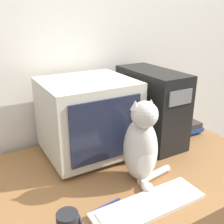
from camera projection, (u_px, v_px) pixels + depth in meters
wall_back at (87, 48)px, 1.58m from camera, size 7.00×0.05×2.50m
desk at (131, 219)px, 1.48m from camera, size 1.35×0.90×0.71m
crt_monitor at (88, 117)px, 1.39m from camera, size 0.46×0.42×0.41m
computer_tower at (151, 106)px, 1.54m from camera, size 0.21×0.47×0.43m
keyboard at (149, 205)px, 1.05m from camera, size 0.48×0.15×0.02m
cat at (142, 146)px, 1.17m from camera, size 0.25×0.25×0.40m
book_stack at (186, 125)px, 1.73m from camera, size 0.15×0.20×0.08m
pen at (105, 206)px, 1.05m from camera, size 0.15×0.02×0.01m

